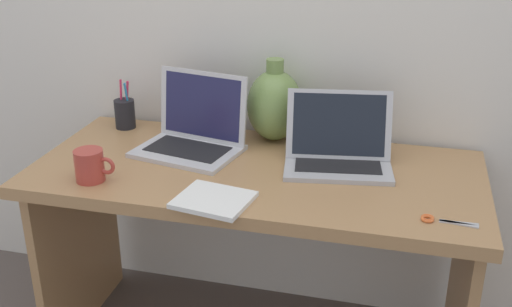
{
  "coord_description": "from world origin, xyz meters",
  "views": [
    {
      "loc": [
        0.44,
        -1.72,
        1.51
      ],
      "look_at": [
        0.0,
        0.0,
        0.75
      ],
      "focal_mm": 43.6,
      "sensor_mm": 36.0,
      "label": 1
    }
  ],
  "objects_px": {
    "coffee_mug": "(90,165)",
    "scissors": "(439,220)",
    "laptop_right": "(338,147)",
    "green_vase": "(275,105)",
    "pen_cup": "(125,113)",
    "laptop_left": "(195,130)",
    "notebook_stack": "(214,200)"
  },
  "relations": [
    {
      "from": "laptop_left",
      "to": "scissors",
      "type": "distance_m",
      "value": 0.85
    },
    {
      "from": "laptop_right",
      "to": "notebook_stack",
      "type": "height_order",
      "value": "laptop_right"
    },
    {
      "from": "pen_cup",
      "to": "notebook_stack",
      "type": "bearing_deg",
      "value": -44.5
    },
    {
      "from": "laptop_right",
      "to": "notebook_stack",
      "type": "bearing_deg",
      "value": -131.07
    },
    {
      "from": "pen_cup",
      "to": "green_vase",
      "type": "bearing_deg",
      "value": 2.51
    },
    {
      "from": "pen_cup",
      "to": "scissors",
      "type": "xyz_separation_m",
      "value": [
        1.1,
        -0.44,
        -0.05
      ]
    },
    {
      "from": "notebook_stack",
      "to": "laptop_right",
      "type": "bearing_deg",
      "value": 48.93
    },
    {
      "from": "laptop_left",
      "to": "pen_cup",
      "type": "xyz_separation_m",
      "value": [
        -0.31,
        0.13,
        -0.01
      ]
    },
    {
      "from": "laptop_left",
      "to": "pen_cup",
      "type": "height_order",
      "value": "laptop_left"
    },
    {
      "from": "laptop_right",
      "to": "scissors",
      "type": "bearing_deg",
      "value": -44.63
    },
    {
      "from": "laptop_right",
      "to": "green_vase",
      "type": "relative_size",
      "value": 1.27
    },
    {
      "from": "scissors",
      "to": "laptop_left",
      "type": "bearing_deg",
      "value": 158.1
    },
    {
      "from": "laptop_right",
      "to": "green_vase",
      "type": "xyz_separation_m",
      "value": [
        -0.24,
        0.16,
        0.07
      ]
    },
    {
      "from": "pen_cup",
      "to": "coffee_mug",
      "type": "bearing_deg",
      "value": -77.78
    },
    {
      "from": "green_vase",
      "to": "coffee_mug",
      "type": "relative_size",
      "value": 2.25
    },
    {
      "from": "green_vase",
      "to": "pen_cup",
      "type": "height_order",
      "value": "green_vase"
    },
    {
      "from": "laptop_right",
      "to": "scissors",
      "type": "distance_m",
      "value": 0.43
    },
    {
      "from": "scissors",
      "to": "green_vase",
      "type": "bearing_deg",
      "value": 139.69
    },
    {
      "from": "pen_cup",
      "to": "scissors",
      "type": "relative_size",
      "value": 1.21
    },
    {
      "from": "laptop_left",
      "to": "notebook_stack",
      "type": "relative_size",
      "value": 1.84
    },
    {
      "from": "laptop_left",
      "to": "pen_cup",
      "type": "bearing_deg",
      "value": 158.2
    },
    {
      "from": "laptop_left",
      "to": "scissors",
      "type": "xyz_separation_m",
      "value": [
        0.79,
        -0.32,
        -0.06
      ]
    },
    {
      "from": "laptop_left",
      "to": "coffee_mug",
      "type": "relative_size",
      "value": 2.91
    },
    {
      "from": "coffee_mug",
      "to": "scissors",
      "type": "height_order",
      "value": "coffee_mug"
    },
    {
      "from": "green_vase",
      "to": "laptop_right",
      "type": "bearing_deg",
      "value": -33.96
    },
    {
      "from": "laptop_right",
      "to": "coffee_mug",
      "type": "height_order",
      "value": "laptop_right"
    },
    {
      "from": "laptop_left",
      "to": "green_vase",
      "type": "bearing_deg",
      "value": 32.09
    },
    {
      "from": "notebook_stack",
      "to": "green_vase",
      "type": "bearing_deg",
      "value": 83.49
    },
    {
      "from": "laptop_left",
      "to": "green_vase",
      "type": "height_order",
      "value": "green_vase"
    },
    {
      "from": "laptop_right",
      "to": "pen_cup",
      "type": "xyz_separation_m",
      "value": [
        -0.8,
        0.14,
        -0.0
      ]
    },
    {
      "from": "laptop_left",
      "to": "notebook_stack",
      "type": "distance_m",
      "value": 0.41
    },
    {
      "from": "notebook_stack",
      "to": "scissors",
      "type": "xyz_separation_m",
      "value": [
        0.61,
        0.04,
        -0.0
      ]
    }
  ]
}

